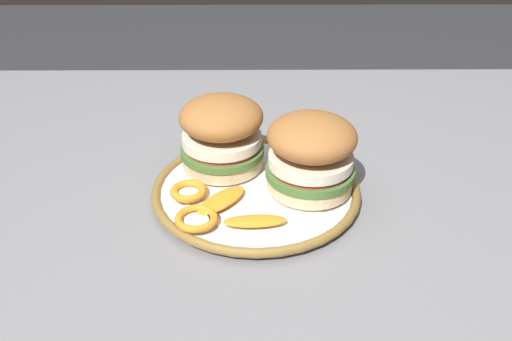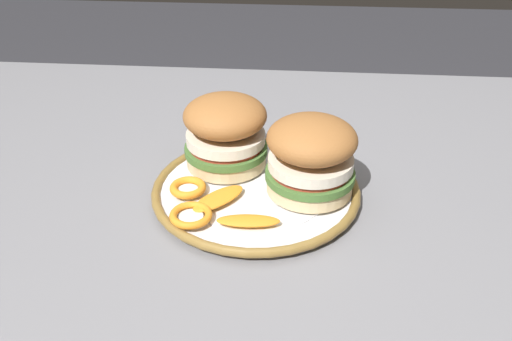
# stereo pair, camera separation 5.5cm
# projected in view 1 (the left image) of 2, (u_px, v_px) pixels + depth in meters

# --- Properties ---
(dining_table) EXTENTS (1.33, 1.02, 0.75)m
(dining_table) POSITION_uv_depth(u_px,v_px,m) (216.00, 269.00, 0.73)
(dining_table) COLOR gray
(dining_table) RESTS_ON ground
(dinner_plate) EXTENTS (0.28, 0.28, 0.02)m
(dinner_plate) POSITION_uv_depth(u_px,v_px,m) (256.00, 190.00, 0.71)
(dinner_plate) COLOR white
(dinner_plate) RESTS_ON dining_table
(sandwich_half_left) EXTENTS (0.15, 0.15, 0.10)m
(sandwich_half_left) POSITION_uv_depth(u_px,v_px,m) (222.00, 132.00, 0.73)
(sandwich_half_left) COLOR beige
(sandwich_half_left) RESTS_ON dinner_plate
(sandwich_half_right) EXTENTS (0.13, 0.13, 0.10)m
(sandwich_half_right) POSITION_uv_depth(u_px,v_px,m) (311.00, 153.00, 0.68)
(sandwich_half_right) COLOR beige
(sandwich_half_right) RESTS_ON dinner_plate
(orange_peel_curled) EXTENTS (0.07, 0.07, 0.01)m
(orange_peel_curled) POSITION_uv_depth(u_px,v_px,m) (196.00, 219.00, 0.64)
(orange_peel_curled) COLOR orange
(orange_peel_curled) RESTS_ON dinner_plate
(orange_peel_strip_long) EXTENTS (0.07, 0.08, 0.01)m
(orange_peel_strip_long) POSITION_uv_depth(u_px,v_px,m) (221.00, 199.00, 0.67)
(orange_peel_strip_long) COLOR orange
(orange_peel_strip_long) RESTS_ON dinner_plate
(orange_peel_strip_short) EXTENTS (0.08, 0.03, 0.01)m
(orange_peel_strip_short) POSITION_uv_depth(u_px,v_px,m) (255.00, 221.00, 0.63)
(orange_peel_strip_short) COLOR orange
(orange_peel_strip_short) RESTS_ON dinner_plate
(orange_peel_small_curl) EXTENTS (0.07, 0.07, 0.01)m
(orange_peel_small_curl) POSITION_uv_depth(u_px,v_px,m) (189.00, 191.00, 0.69)
(orange_peel_small_curl) COLOR orange
(orange_peel_small_curl) RESTS_ON dinner_plate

